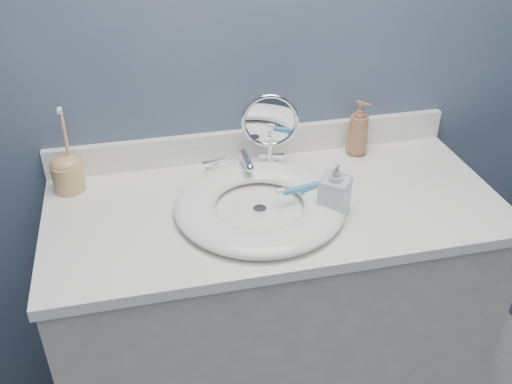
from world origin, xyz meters
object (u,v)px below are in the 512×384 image
object	(u,v)px
soap_bottle_amber	(359,128)
soap_bottle_clear	(335,188)
makeup_mirror	(270,130)
toothbrush_holder	(68,172)

from	to	relation	value
soap_bottle_amber	soap_bottle_clear	xyz separation A→B (m)	(-0.18, -0.29, -0.01)
makeup_mirror	soap_bottle_clear	bearing A→B (deg)	-56.12
soap_bottle_clear	soap_bottle_amber	bearing A→B (deg)	98.52
makeup_mirror	soap_bottle_clear	world-z (taller)	makeup_mirror
makeup_mirror	toothbrush_holder	world-z (taller)	toothbrush_holder
soap_bottle_amber	soap_bottle_clear	world-z (taller)	soap_bottle_amber
soap_bottle_amber	soap_bottle_clear	distance (m)	0.34
soap_bottle_clear	toothbrush_holder	bearing A→B (deg)	-162.29
makeup_mirror	soap_bottle_amber	distance (m)	0.29
makeup_mirror	toothbrush_holder	bearing A→B (deg)	-171.58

